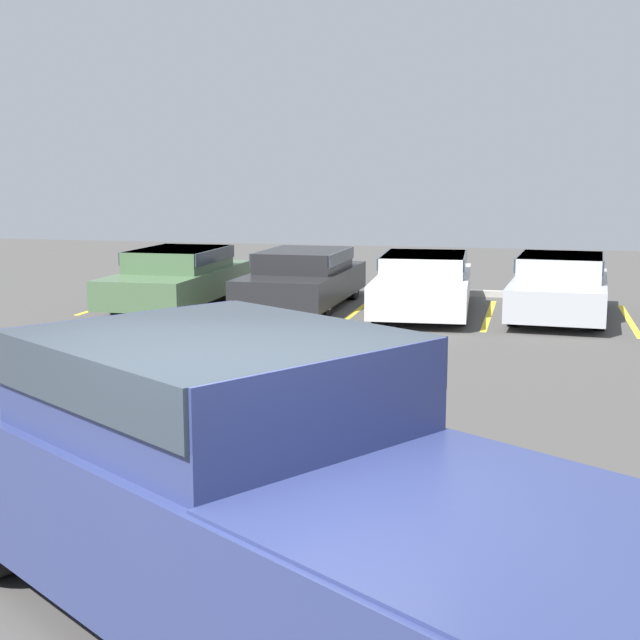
{
  "coord_description": "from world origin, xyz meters",
  "views": [
    {
      "loc": [
        1.69,
        -4.32,
        2.86
      ],
      "look_at": [
        -0.94,
        6.53,
        1.0
      ],
      "focal_mm": 50.0,
      "sensor_mm": 36.0,
      "label": 1
    }
  ],
  "objects_px": {
    "parked_sedan_b": "(303,276)",
    "parked_sedan_c": "(424,281)",
    "wheel_stop_curb": "(487,294)",
    "parked_sedan_d": "(560,284)",
    "parked_sedan_a": "(179,275)",
    "pickup_truck": "(250,484)"
  },
  "relations": [
    {
      "from": "parked_sedan_d",
      "to": "parked_sedan_a",
      "type": "bearing_deg",
      "value": -84.59
    },
    {
      "from": "parked_sedan_c",
      "to": "wheel_stop_curb",
      "type": "relative_size",
      "value": 2.97
    },
    {
      "from": "parked_sedan_a",
      "to": "parked_sedan_c",
      "type": "height_order",
      "value": "parked_sedan_a"
    },
    {
      "from": "parked_sedan_d",
      "to": "parked_sedan_c",
      "type": "bearing_deg",
      "value": -85.58
    },
    {
      "from": "parked_sedan_c",
      "to": "parked_sedan_d",
      "type": "bearing_deg",
      "value": 87.36
    },
    {
      "from": "parked_sedan_c",
      "to": "wheel_stop_curb",
      "type": "distance_m",
      "value": 3.0
    },
    {
      "from": "parked_sedan_a",
      "to": "parked_sedan_d",
      "type": "distance_m",
      "value": 7.99
    },
    {
      "from": "parked_sedan_b",
      "to": "parked_sedan_d",
      "type": "relative_size",
      "value": 1.02
    },
    {
      "from": "parked_sedan_b",
      "to": "wheel_stop_curb",
      "type": "xyz_separation_m",
      "value": [
        3.76,
        2.47,
        -0.58
      ]
    },
    {
      "from": "parked_sedan_a",
      "to": "parked_sedan_b",
      "type": "distance_m",
      "value": 2.71
    },
    {
      "from": "pickup_truck",
      "to": "parked_sedan_d",
      "type": "relative_size",
      "value": 1.41
    },
    {
      "from": "parked_sedan_d",
      "to": "wheel_stop_curb",
      "type": "distance_m",
      "value": 3.16
    },
    {
      "from": "parked_sedan_a",
      "to": "wheel_stop_curb",
      "type": "height_order",
      "value": "parked_sedan_a"
    },
    {
      "from": "parked_sedan_a",
      "to": "parked_sedan_d",
      "type": "bearing_deg",
      "value": 90.97
    },
    {
      "from": "parked_sedan_b",
      "to": "pickup_truck",
      "type": "bearing_deg",
      "value": 13.83
    },
    {
      "from": "parked_sedan_a",
      "to": "parked_sedan_c",
      "type": "bearing_deg",
      "value": 91.48
    },
    {
      "from": "pickup_truck",
      "to": "parked_sedan_b",
      "type": "distance_m",
      "value": 13.65
    },
    {
      "from": "parked_sedan_b",
      "to": "parked_sedan_c",
      "type": "distance_m",
      "value": 2.63
    },
    {
      "from": "parked_sedan_b",
      "to": "parked_sedan_c",
      "type": "bearing_deg",
      "value": 85.1
    },
    {
      "from": "pickup_truck",
      "to": "parked_sedan_a",
      "type": "xyz_separation_m",
      "value": [
        -5.82,
        12.83,
        -0.28
      ]
    },
    {
      "from": "pickup_truck",
      "to": "parked_sedan_c",
      "type": "xyz_separation_m",
      "value": [
        -0.52,
        13.03,
        -0.29
      ]
    },
    {
      "from": "pickup_truck",
      "to": "parked_sedan_b",
      "type": "xyz_separation_m",
      "value": [
        -3.14,
        13.28,
        -0.28
      ]
    }
  ]
}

